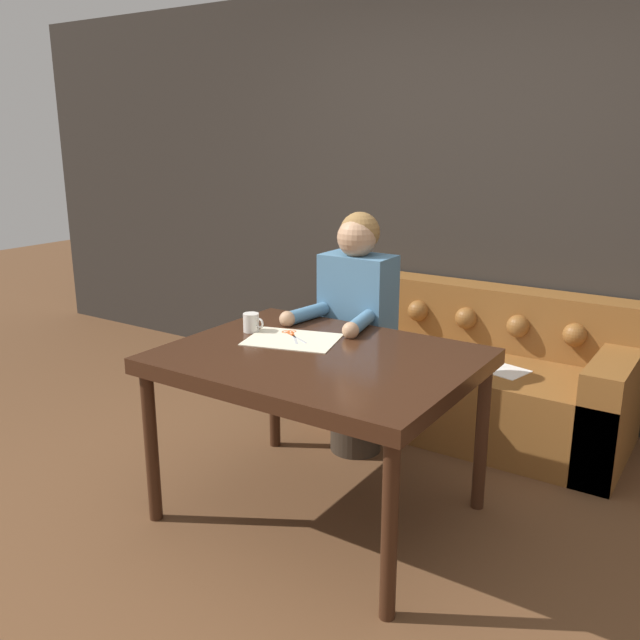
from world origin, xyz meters
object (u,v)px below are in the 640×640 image
couch (455,375)px  scissors (292,335)px  dining_table (319,369)px  person (356,335)px  mug (251,323)px

couch → scissors: bearing=-107.8°
dining_table → person: size_ratio=1.00×
dining_table → couch: size_ratio=0.66×
dining_table → scissors: (-0.26, 0.16, 0.08)m
dining_table → couch: (0.11, 1.31, -0.40)m
dining_table → mug: bearing=167.7°
mug → scissors: bearing=15.9°
dining_table → couch: 1.37m
person → couch: bearing=65.2°
mug → person: bearing=64.5°
person → scissors: bearing=-97.4°
couch → person: bearing=-114.8°
dining_table → scissors: bearing=148.7°
couch → mug: mug is taller
mug → dining_table: bearing=-12.3°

